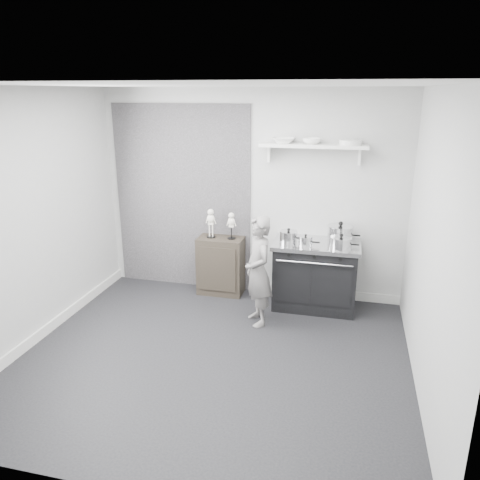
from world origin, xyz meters
name	(u,v)px	position (x,y,z in m)	size (l,w,h in m)	color
ground	(213,357)	(0.00, 0.00, 0.00)	(4.00, 4.00, 0.00)	black
room_shell	(205,200)	(-0.09, 0.15, 1.64)	(4.02, 3.62, 2.71)	#B7B8B5
wall_shelf	(313,147)	(0.80, 1.68, 2.01)	(1.30, 0.26, 0.24)	white
stove	(315,275)	(0.92, 1.48, 0.43)	(1.07, 0.67, 0.86)	black
side_cabinet	(221,266)	(-0.36, 1.61, 0.39)	(0.60, 0.35, 0.79)	black
child	(258,271)	(0.30, 0.87, 0.66)	(0.48, 0.31, 1.31)	slate
pot_front_left	(288,237)	(0.57, 1.40, 0.93)	(0.31, 0.22, 0.19)	silver
pot_back_right	(340,234)	(1.19, 1.59, 0.96)	(0.41, 0.32, 0.26)	silver
pot_front_right	(341,243)	(1.21, 1.31, 0.93)	(0.34, 0.25, 0.19)	silver
pot_front_center	(306,241)	(0.79, 1.33, 0.92)	(0.26, 0.17, 0.15)	silver
skeleton_full	(211,221)	(-0.49, 1.61, 1.01)	(0.13, 0.08, 0.45)	silver
skeleton_torso	(231,224)	(-0.21, 1.61, 0.99)	(0.11, 0.07, 0.41)	silver
bowl_large	(284,140)	(0.44, 1.67, 2.07)	(0.28, 0.28, 0.07)	white
bowl_small	(312,141)	(0.78, 1.67, 2.07)	(0.22, 0.22, 0.07)	white
plate_stack	(350,142)	(1.23, 1.67, 2.07)	(0.26, 0.26, 0.06)	silver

